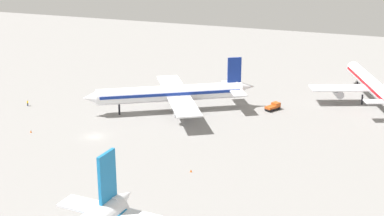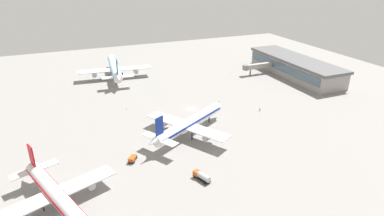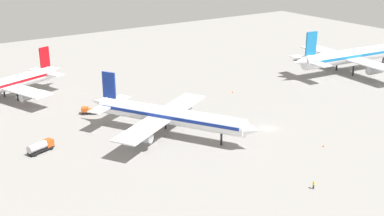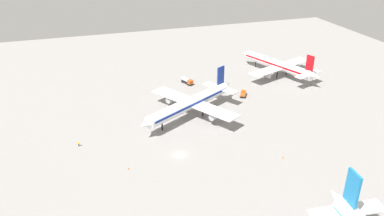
{
  "view_description": "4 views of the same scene",
  "coord_description": "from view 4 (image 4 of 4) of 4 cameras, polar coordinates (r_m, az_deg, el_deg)",
  "views": [
    {
      "loc": [
        113.78,
        64.93,
        50.75
      ],
      "look_at": [
        -16.34,
        18.77,
        4.07
      ],
      "focal_mm": 54.55,
      "sensor_mm": 36.0,
      "label": 1
    },
    {
      "loc": [
        -130.17,
        54.32,
        61.62
      ],
      "look_at": [
        -10.57,
        4.17,
        5.44
      ],
      "focal_mm": 30.78,
      "sensor_mm": 36.0,
      "label": 2
    },
    {
      "loc": [
        -82.0,
        -85.88,
        47.2
      ],
      "look_at": [
        -15.05,
        12.37,
        4.94
      ],
      "focal_mm": 46.39,
      "sensor_mm": 36.0,
      "label": 3
    },
    {
      "loc": [
        93.83,
        -26.33,
        62.91
      ],
      "look_at": [
        -15.85,
        8.91,
        6.81
      ],
      "focal_mm": 36.17,
      "sensor_mm": 36.0,
      "label": 4
    }
  ],
  "objects": [
    {
      "name": "fuel_truck",
      "position": [
        164.94,
        -0.74,
        4.06
      ],
      "size": [
        6.57,
        3.94,
        2.5
      ],
      "rotation": [
        0.0,
        0.0,
        0.35
      ],
      "color": "black",
      "rests_on": "ground"
    },
    {
      "name": "ground",
      "position": [
        116.0,
        -1.81,
        -6.89
      ],
      "size": [
        288.0,
        288.0,
        0.0
      ],
      "primitive_type": "plane",
      "color": "gray"
    },
    {
      "name": "airplane_distant",
      "position": [
        177.43,
        12.6,
        6.23
      ],
      "size": [
        42.19,
        34.76,
        13.34
      ],
      "rotation": [
        0.0,
        0.0,
        3.5
      ],
      "color": "white",
      "rests_on": "ground"
    },
    {
      "name": "safety_cone_far_side",
      "position": [
        110.99,
        -9.36,
        -8.78
      ],
      "size": [
        0.44,
        0.44,
        0.6
      ],
      "primitive_type": "cone",
      "color": "#EA590C",
      "rests_on": "ground"
    },
    {
      "name": "safety_cone_mid_apron",
      "position": [
        117.25,
        13.26,
        -7.1
      ],
      "size": [
        0.44,
        0.44,
        0.6
      ],
      "primitive_type": "cone",
      "color": "#EA590C",
      "rests_on": "ground"
    },
    {
      "name": "ground_crew_worker",
      "position": [
        124.58,
        -16.37,
        -5.09
      ],
      "size": [
        0.53,
        0.53,
        1.67
      ],
      "rotation": [
        0.0,
        0.0,
        5.64
      ],
      "color": "#1E2338",
      "rests_on": "ground"
    },
    {
      "name": "airplane_taxiing",
      "position": [
        135.68,
        -0.21,
        0.75
      ],
      "size": [
        34.83,
        41.58,
        14.04
      ],
      "rotation": [
        0.0,
        0.0,
        5.24
      ],
      "color": "white",
      "rests_on": "ground"
    },
    {
      "name": "pushback_tractor",
      "position": [
        154.59,
        7.57,
        2.11
      ],
      "size": [
        4.76,
        3.83,
        1.9
      ],
      "rotation": [
        0.0,
        0.0,
        2.62
      ],
      "color": "black",
      "rests_on": "ground"
    }
  ]
}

